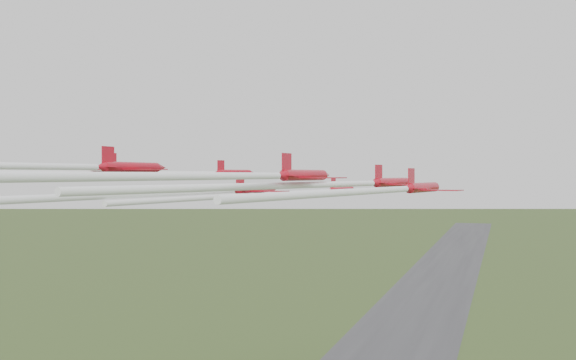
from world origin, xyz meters
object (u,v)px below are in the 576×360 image
(jet_row3_mid, at_px, (207,191))
(jet_row3_right, at_px, (394,189))
(jet_row4_left, at_px, (14,166))
(jet_lead, at_px, (300,192))
(jet_row2_right, at_px, (342,184))
(jet_row4_right, at_px, (217,176))
(jet_row2_left, at_px, (163,173))
(jet_row3_left, at_px, (78,170))

(jet_row3_mid, bearing_deg, jet_row3_right, 4.17)
(jet_row3_mid, height_order, jet_row4_left, jet_row4_left)
(jet_row3_right, bearing_deg, jet_lead, 138.36)
(jet_row2_right, relative_size, jet_row4_left, 0.89)
(jet_row3_right, distance_m, jet_row4_right, 20.58)
(jet_row2_left, relative_size, jet_row3_right, 1.29)
(jet_lead, relative_size, jet_row3_right, 1.38)
(jet_row3_left, height_order, jet_row3_mid, jet_row3_left)
(jet_row3_left, relative_size, jet_row3_right, 1.10)
(jet_lead, height_order, jet_row3_left, jet_row3_left)
(jet_row4_left, relative_size, jet_row4_right, 1.04)
(jet_row2_right, distance_m, jet_row4_right, 25.02)
(jet_row2_left, bearing_deg, jet_lead, 56.24)
(jet_row4_right, bearing_deg, jet_row4_left, -170.90)
(jet_lead, height_order, jet_row3_right, jet_row3_right)
(jet_row2_left, relative_size, jet_row4_left, 0.88)
(jet_row2_left, height_order, jet_row3_right, jet_row2_left)
(jet_row2_left, relative_size, jet_row4_right, 0.92)
(jet_row2_left, relative_size, jet_row3_left, 1.17)
(jet_row4_right, bearing_deg, jet_row3_mid, 127.57)
(jet_row2_left, xyz_separation_m, jet_row3_mid, (10.69, -8.69, -2.09))
(jet_row2_left, distance_m, jet_row3_right, 33.52)
(jet_row3_right, xyz_separation_m, jet_row4_left, (-32.41, -16.68, 2.32))
(jet_row2_right, distance_m, jet_row3_right, 10.64)
(jet_row3_mid, bearing_deg, jet_row4_right, -54.78)
(jet_row2_right, xyz_separation_m, jet_row4_left, (-25.14, -24.43, 1.91))
(jet_row3_mid, distance_m, jet_row4_right, 20.42)
(jet_row2_right, distance_m, jet_row3_left, 34.09)
(jet_row4_left, bearing_deg, jet_lead, 76.61)
(jet_row4_left, bearing_deg, jet_row3_mid, 65.27)
(jet_row3_left, xyz_separation_m, jet_row3_right, (41.16, -4.46, -2.10))
(jet_row3_left, relative_size, jet_row3_mid, 0.95)
(jet_row3_left, bearing_deg, jet_row2_right, 14.37)
(jet_row4_left, distance_m, jet_row4_right, 20.68)
(jet_row2_right, height_order, jet_row3_right, jet_row2_right)
(jet_row3_left, bearing_deg, jet_row3_right, 2.63)
(jet_row2_left, relative_size, jet_row3_mid, 1.11)
(jet_lead, distance_m, jet_row2_right, 18.60)
(jet_row3_right, bearing_deg, jet_row3_mid, -171.40)
(jet_row2_right, relative_size, jet_row3_left, 1.19)
(jet_row3_left, xyz_separation_m, jet_row3_mid, (19.85, -3.34, -2.48))
(jet_row3_right, relative_size, jet_row4_right, 0.71)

